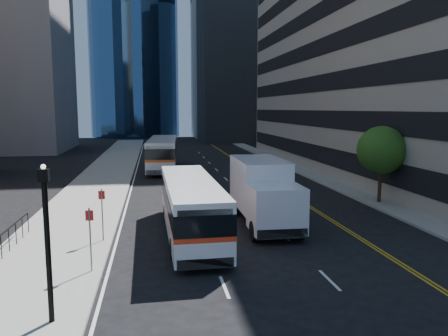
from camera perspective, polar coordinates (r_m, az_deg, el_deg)
name	(u,v)px	position (r m, az deg, el deg)	size (l,w,h in m)	color
ground	(285,248)	(20.74, 8.00, -10.25)	(160.00, 160.00, 0.00)	black
sidewalk_west	(108,173)	(44.52, -14.95, -0.63)	(5.00, 90.00, 0.15)	gray
sidewalk_east	(297,169)	(46.72, 9.58, -0.09)	(2.00, 90.00, 0.15)	gray
midrise_west	(0,32)	(75.02, -27.19, 15.48)	(18.00, 18.00, 35.00)	gray
street_tree	(381,150)	(30.81, 19.87, 2.20)	(3.20, 3.20, 5.10)	#332114
lamp_post	(47,237)	(13.70, -22.09, -8.36)	(0.28, 0.28, 4.56)	black
bus_front	(190,205)	(22.04, -4.40, -4.90)	(2.65, 11.16, 2.86)	silver
bus_rear	(163,153)	(46.31, -7.97, 2.00)	(3.57, 12.80, 3.26)	silver
box_truck	(263,192)	(24.04, 5.17, -3.08)	(2.66, 7.45, 3.55)	silver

